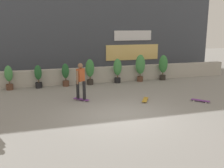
% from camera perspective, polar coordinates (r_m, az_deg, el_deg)
% --- Properties ---
extents(ground_plane, '(48.00, 48.00, 0.00)m').
position_cam_1_polar(ground_plane, '(9.76, 2.55, -7.03)').
color(ground_plane, gray).
extents(planter_wall, '(18.00, 0.40, 0.90)m').
position_cam_1_polar(planter_wall, '(15.24, -4.87, 1.92)').
color(planter_wall, '#B2ADA3').
rests_on(planter_wall, ground).
extents(building_backdrop, '(20.00, 2.08, 6.50)m').
position_cam_1_polar(building_backdrop, '(18.91, -7.59, 12.47)').
color(building_backdrop, '#424751').
rests_on(building_backdrop, ground).
extents(potted_plant_0, '(0.41, 0.41, 1.29)m').
position_cam_1_polar(potted_plant_0, '(14.51, -21.73, 1.54)').
color(potted_plant_0, brown).
rests_on(potted_plant_0, ground).
extents(potted_plant_1, '(0.39, 0.39, 1.24)m').
position_cam_1_polar(potted_plant_1, '(14.45, -15.90, 1.78)').
color(potted_plant_1, black).
rests_on(potted_plant_1, ground).
extents(potted_plant_2, '(0.40, 0.40, 1.26)m').
position_cam_1_polar(potted_plant_2, '(14.53, -10.17, 2.20)').
color(potted_plant_2, brown).
rests_on(potted_plant_2, ground).
extents(potted_plant_3, '(0.49, 0.49, 1.46)m').
position_cam_1_polar(potted_plant_3, '(14.72, -4.88, 3.08)').
color(potted_plant_3, '#2D2823').
rests_on(potted_plant_3, ground).
extents(potted_plant_4, '(0.48, 0.48, 1.43)m').
position_cam_1_polar(potted_plant_4, '(15.14, 1.22, 3.32)').
color(potted_plant_4, black).
rests_on(potted_plant_4, ground).
extents(potted_plant_5, '(0.57, 0.57, 1.61)m').
position_cam_1_polar(potted_plant_5, '(15.62, 6.23, 4.00)').
color(potted_plant_5, brown).
rests_on(potted_plant_5, ground).
extents(potted_plant_6, '(0.53, 0.53, 1.54)m').
position_cam_1_polar(potted_plant_6, '(16.27, 11.17, 4.01)').
color(potted_plant_6, '#2D2823').
rests_on(potted_plant_6, ground).
extents(skater_by_wall_right, '(0.69, 0.73, 1.70)m').
position_cam_1_polar(skater_by_wall_right, '(11.54, -6.89, 0.86)').
color(skater_by_wall_right, '#72338C').
rests_on(skater_by_wall_right, ground).
extents(skateboard_near_camera, '(0.68, 0.73, 0.08)m').
position_cam_1_polar(skateboard_near_camera, '(12.15, 18.84, -3.42)').
color(skateboard_near_camera, '#72338C').
rests_on(skateboard_near_camera, ground).
extents(skateboard_aside, '(0.58, 0.79, 0.08)m').
position_cam_1_polar(skateboard_aside, '(11.71, 7.31, -3.42)').
color(skateboard_aside, '#BF8C26').
rests_on(skateboard_aside, ground).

